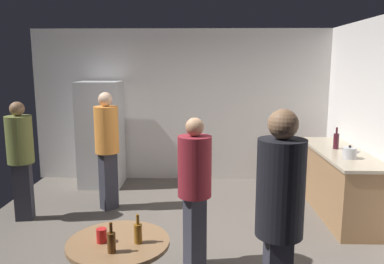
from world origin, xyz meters
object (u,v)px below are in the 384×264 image
(person_in_olive_shirt, at_px, (20,152))
(person_in_black_shirt, at_px, (279,212))
(refrigerator, at_px, (101,134))
(foreground_table, at_px, (119,253))
(kettle, at_px, (350,153))
(wine_bottle_on_counter, at_px, (336,141))
(plastic_cup_red, at_px, (102,235))
(person_in_maroon_shirt, at_px, (195,182))
(person_in_orange_shirt, at_px, (107,142))
(beer_bottle_amber, at_px, (138,233))
(beer_bottle_brown, at_px, (111,242))

(person_in_olive_shirt, distance_m, person_in_black_shirt, 3.75)
(refrigerator, relative_size, foreground_table, 2.25)
(kettle, bearing_deg, person_in_olive_shirt, 178.77)
(wine_bottle_on_counter, height_order, person_in_black_shirt, person_in_black_shirt)
(person_in_black_shirt, bearing_deg, plastic_cup_red, -9.86)
(person_in_maroon_shirt, xyz_separation_m, person_in_black_shirt, (0.62, -1.12, 0.14))
(kettle, bearing_deg, person_in_orange_shirt, 170.93)
(person_in_black_shirt, bearing_deg, foreground_table, -11.68)
(beer_bottle_amber, distance_m, beer_bottle_brown, 0.23)
(refrigerator, height_order, person_in_black_shirt, refrigerator)
(person_in_orange_shirt, bearing_deg, refrigerator, 154.09)
(kettle, xyz_separation_m, person_in_orange_shirt, (-3.24, 0.52, 0.03))
(beer_bottle_amber, bearing_deg, person_in_maroon_shirt, 66.41)
(kettle, bearing_deg, plastic_cup_red, -142.22)
(person_in_black_shirt, bearing_deg, refrigerator, -62.41)
(beer_bottle_brown, bearing_deg, person_in_orange_shirt, 104.11)
(refrigerator, distance_m, person_in_orange_shirt, 1.19)
(refrigerator, xyz_separation_m, kettle, (3.62, -1.64, 0.07))
(person_in_olive_shirt, height_order, person_in_black_shirt, person_in_black_shirt)
(wine_bottle_on_counter, height_order, foreground_table, wine_bottle_on_counter)
(wine_bottle_on_counter, bearing_deg, beer_bottle_brown, -132.63)
(person_in_maroon_shirt, bearing_deg, refrigerator, -84.73)
(person_in_orange_shirt, height_order, person_in_maroon_shirt, person_in_orange_shirt)
(person_in_orange_shirt, bearing_deg, person_in_olive_shirt, -112.63)
(plastic_cup_red, xyz_separation_m, person_in_olive_shirt, (-1.63, 2.16, 0.15))
(kettle, bearing_deg, wine_bottle_on_counter, 88.02)
(foreground_table, bearing_deg, beer_bottle_amber, -9.88)
(beer_bottle_amber, xyz_separation_m, person_in_olive_shirt, (-1.91, 2.16, 0.12))
(beer_bottle_brown, height_order, plastic_cup_red, beer_bottle_brown)
(person_in_olive_shirt, bearing_deg, kettle, 79.73)
(refrigerator, height_order, foreground_table, refrigerator)
(refrigerator, bearing_deg, wine_bottle_on_counter, -16.37)
(foreground_table, xyz_separation_m, plastic_cup_red, (-0.12, -0.02, 0.16))
(kettle, distance_m, beer_bottle_amber, 3.16)
(kettle, distance_m, foreground_table, 3.28)
(beer_bottle_brown, xyz_separation_m, person_in_olive_shirt, (-1.74, 2.32, 0.12))
(beer_bottle_amber, xyz_separation_m, plastic_cup_red, (-0.28, 0.00, -0.03))
(kettle, xyz_separation_m, beer_bottle_amber, (-2.38, -2.07, -0.15))
(beer_bottle_brown, relative_size, person_in_black_shirt, 0.13)
(foreground_table, bearing_deg, wine_bottle_on_counter, 45.53)
(person_in_maroon_shirt, bearing_deg, foreground_table, 32.32)
(refrigerator, bearing_deg, foreground_table, -73.68)
(person_in_olive_shirt, bearing_deg, beer_bottle_brown, 27.89)
(refrigerator, xyz_separation_m, person_in_orange_shirt, (0.38, -1.12, 0.10))
(foreground_table, relative_size, person_in_olive_shirt, 0.50)
(refrigerator, xyz_separation_m, person_in_olive_shirt, (-0.67, -1.54, 0.04))
(beer_bottle_amber, relative_size, plastic_cup_red, 2.09)
(foreground_table, bearing_deg, kettle, 38.77)
(person_in_orange_shirt, xyz_separation_m, person_in_maroon_shirt, (1.28, -1.63, -0.08))
(wine_bottle_on_counter, distance_m, person_in_orange_shirt, 3.26)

